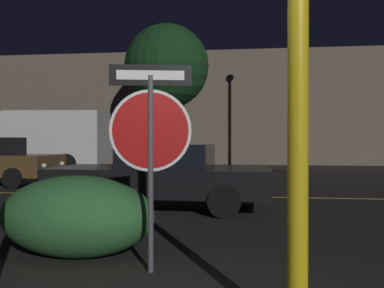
% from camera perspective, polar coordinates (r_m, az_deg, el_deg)
% --- Properties ---
extents(road_center_stripe, '(40.19, 0.12, 0.01)m').
position_cam_1_polar(road_center_stripe, '(10.66, 2.96, -6.96)').
color(road_center_stripe, gold).
rests_on(road_center_stripe, ground_plane).
extents(stop_sign, '(0.85, 0.20, 2.19)m').
position_cam_1_polar(stop_sign, '(4.52, -5.55, 2.01)').
color(stop_sign, '#4C4C51').
rests_on(stop_sign, ground_plane).
extents(yellow_pole_right, '(0.15, 0.15, 2.95)m').
position_cam_1_polar(yellow_pole_right, '(3.08, 13.94, 2.02)').
color(yellow_pole_right, yellow).
rests_on(yellow_pole_right, ground_plane).
extents(hedge_bush_2, '(1.88, 1.15, 0.97)m').
position_cam_1_polar(hedge_bush_2, '(5.35, -15.05, -9.26)').
color(hedge_bush_2, '#2D6633').
rests_on(hedge_bush_2, ground_plane).
extents(passing_car_2, '(4.55, 2.05, 1.31)m').
position_cam_1_polar(passing_car_2, '(8.72, -3.96, -4.25)').
color(passing_car_2, black).
rests_on(passing_car_2, ground_plane).
extents(delivery_truck, '(6.49, 2.84, 2.61)m').
position_cam_1_polar(delivery_truck, '(19.84, -21.08, 0.89)').
color(delivery_truck, silver).
rests_on(delivery_truck, ground_plane).
extents(street_lamp, '(0.41, 0.41, 8.16)m').
position_cam_1_polar(street_lamp, '(17.86, 15.05, 11.91)').
color(street_lamp, '#4C4C51').
rests_on(street_lamp, ground_plane).
extents(tree_0, '(4.03, 4.03, 6.93)m').
position_cam_1_polar(tree_0, '(20.80, -3.38, 10.23)').
color(tree_0, '#422D1E').
rests_on(tree_0, ground_plane).
extents(building_backdrop, '(34.85, 4.51, 6.46)m').
position_cam_1_polar(building_backdrop, '(26.42, 3.37, 4.53)').
color(building_backdrop, '#6B5B4C').
rests_on(building_backdrop, ground_plane).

